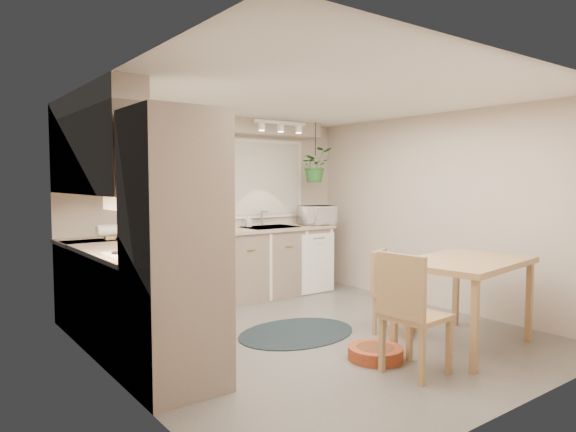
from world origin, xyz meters
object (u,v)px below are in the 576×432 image
object	(u,v)px
chair_left	(416,312)
chair_back	(395,292)
braided_rug	(297,333)
dining_table	(464,303)
microwave	(317,213)
pet_bed	(375,353)

from	to	relation	value
chair_left	chair_back	world-z (taller)	chair_left
chair_left	braided_rug	bearing A→B (deg)	179.94
dining_table	microwave	world-z (taller)	microwave
chair_left	braided_rug	world-z (taller)	chair_left
pet_bed	microwave	distance (m)	3.11
pet_bed	microwave	size ratio (longest dim) A/B	0.98
chair_left	pet_bed	size ratio (longest dim) A/B	2.06
chair_left	chair_back	distance (m)	1.11
microwave	chair_back	bearing A→B (deg)	-97.31
dining_table	chair_left	world-z (taller)	chair_left
dining_table	pet_bed	bearing A→B (deg)	165.58
pet_bed	braided_rug	bearing A→B (deg)	94.45
dining_table	pet_bed	xyz separation A→B (m)	(-0.95, 0.24, -0.36)
dining_table	microwave	distance (m)	2.91
chair_left	microwave	size ratio (longest dim) A/B	2.03
chair_left	braided_rug	distance (m)	1.53
dining_table	pet_bed	world-z (taller)	dining_table
pet_bed	microwave	bearing A→B (deg)	60.11
chair_back	pet_bed	distance (m)	0.94
chair_back	chair_left	bearing A→B (deg)	26.65
pet_bed	chair_left	bearing A→B (deg)	-85.02
chair_back	braided_rug	xyz separation A→B (m)	(-0.83, 0.59, -0.42)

